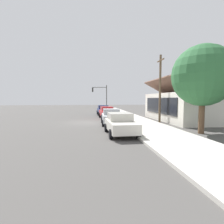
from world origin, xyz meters
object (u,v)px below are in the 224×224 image
(shade_tree, at_px, (203,76))
(traffic_light_main, at_px, (101,94))
(car_silver, at_px, (111,116))
(car_navy, at_px, (103,110))
(utility_pole_wooden, at_px, (160,87))
(car_cherry, at_px, (107,112))
(car_ivory, at_px, (120,124))
(fire_hydrant_red, at_px, (129,121))

(shade_tree, xyz_separation_m, traffic_light_main, (-21.56, -6.28, -0.90))
(car_silver, xyz_separation_m, shade_tree, (5.95, 6.21, 3.57))
(car_navy, bearing_deg, utility_pole_wooden, 27.48)
(shade_tree, bearing_deg, car_navy, -159.96)
(car_navy, bearing_deg, car_cherry, 0.04)
(car_ivory, relative_size, utility_pole_wooden, 0.59)
(car_navy, height_order, utility_pole_wooden, utility_pole_wooden)
(car_ivory, bearing_deg, utility_pole_wooden, 137.41)
(utility_pole_wooden, bearing_deg, car_silver, -81.42)
(car_ivory, height_order, utility_pole_wooden, utility_pole_wooden)
(traffic_light_main, bearing_deg, car_ivory, 0.24)
(car_navy, relative_size, car_cherry, 1.01)
(traffic_light_main, bearing_deg, car_navy, 0.82)
(car_navy, xyz_separation_m, shade_tree, (17.05, 6.22, 3.57))
(utility_pole_wooden, xyz_separation_m, fire_hydrant_red, (2.37, -4.00, -3.43))
(car_cherry, height_order, traffic_light_main, traffic_light_main)
(car_ivory, bearing_deg, car_cherry, 178.08)
(traffic_light_main, distance_m, utility_pole_wooden, 15.82)
(car_ivory, bearing_deg, traffic_light_main, 178.74)
(car_silver, xyz_separation_m, fire_hydrant_red, (1.52, 1.58, -0.32))
(utility_pole_wooden, bearing_deg, car_ivory, -41.09)
(car_navy, bearing_deg, fire_hydrant_red, 6.06)
(car_navy, bearing_deg, traffic_light_main, 179.68)
(car_silver, distance_m, shade_tree, 9.31)
(car_navy, xyz_separation_m, utility_pole_wooden, (10.26, 5.59, 3.11))
(car_cherry, distance_m, shade_tree, 13.75)
(car_silver, bearing_deg, car_navy, -177.82)
(traffic_light_main, height_order, utility_pole_wooden, utility_pole_wooden)
(shade_tree, height_order, traffic_light_main, shade_tree)
(traffic_light_main, xyz_separation_m, utility_pole_wooden, (14.76, 5.66, 0.44))
(car_ivory, xyz_separation_m, fire_hydrant_red, (-4.02, 1.57, -0.32))
(car_cherry, xyz_separation_m, shade_tree, (11.79, 6.11, 3.57))
(car_navy, height_order, traffic_light_main, traffic_light_main)
(fire_hydrant_red, bearing_deg, shade_tree, 46.22)
(fire_hydrant_red, bearing_deg, car_ivory, -21.33)
(car_cherry, relative_size, traffic_light_main, 0.85)
(car_cherry, relative_size, car_ivory, 0.99)
(car_navy, height_order, shade_tree, shade_tree)
(car_cherry, relative_size, shade_tree, 0.66)
(car_silver, relative_size, shade_tree, 0.66)
(car_ivory, xyz_separation_m, traffic_light_main, (-21.15, -0.09, 2.68))
(car_navy, height_order, car_silver, same)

